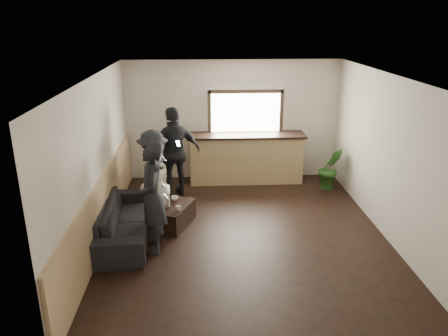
{
  "coord_description": "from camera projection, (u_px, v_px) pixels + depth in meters",
  "views": [
    {
      "loc": [
        -0.74,
        -7.02,
        3.73
      ],
      "look_at": [
        -0.34,
        0.4,
        1.13
      ],
      "focal_mm": 35.0,
      "sensor_mm": 36.0,
      "label": 1
    }
  ],
  "objects": [
    {
      "name": "room_shell",
      "position": [
        202.0,
        157.0,
        7.36
      ],
      "size": [
        5.01,
        6.01,
        2.8
      ],
      "color": "silver",
      "rests_on": "ground"
    },
    {
      "name": "ground",
      "position": [
        244.0,
        234.0,
        7.88
      ],
      "size": [
        5.0,
        6.0,
        0.01
      ],
      "primitive_type": "cube",
      "color": "black"
    },
    {
      "name": "person_b",
      "position": [
        153.0,
        188.0,
        7.79
      ],
      "size": [
        0.86,
        0.96,
        1.64
      ],
      "rotation": [
        0.0,
        0.0,
        -1.92
      ],
      "color": "beige",
      "rests_on": "ground"
    },
    {
      "name": "sofa",
      "position": [
        122.0,
        220.0,
        7.66
      ],
      "size": [
        1.03,
        2.33,
        0.66
      ],
      "primitive_type": "imported",
      "rotation": [
        0.0,
        0.0,
        1.63
      ],
      "color": "black",
      "rests_on": "ground"
    },
    {
      "name": "person_d",
      "position": [
        175.0,
        153.0,
        9.25
      ],
      "size": [
        1.24,
        0.91,
        1.96
      ],
      "rotation": [
        0.0,
        0.0,
        -2.72
      ],
      "color": "black",
      "rests_on": "ground"
    },
    {
      "name": "person_a",
      "position": [
        152.0,
        198.0,
        7.05
      ],
      "size": [
        0.54,
        0.75,
        1.89
      ],
      "rotation": [
        0.0,
        0.0,
        -1.43
      ],
      "color": "black",
      "rests_on": "ground"
    },
    {
      "name": "person_c",
      "position": [
        154.0,
        170.0,
        8.69
      ],
      "size": [
        0.72,
        1.12,
        1.63
      ],
      "rotation": [
        0.0,
        0.0,
        -1.46
      ],
      "color": "black",
      "rests_on": "ground"
    },
    {
      "name": "cup_b",
      "position": [
        178.0,
        208.0,
        7.87
      ],
      "size": [
        0.1,
        0.1,
        0.09
      ],
      "primitive_type": "imported",
      "rotation": [
        0.0,
        0.0,
        0.0
      ],
      "color": "silver",
      "rests_on": "coffee_table"
    },
    {
      "name": "cup_a",
      "position": [
        175.0,
        198.0,
        8.28
      ],
      "size": [
        0.18,
        0.18,
        0.1
      ],
      "primitive_type": "imported",
      "rotation": [
        0.0,
        0.0,
        2.3
      ],
      "color": "silver",
      "rests_on": "coffee_table"
    },
    {
      "name": "bar_counter",
      "position": [
        246.0,
        155.0,
        10.22
      ],
      "size": [
        2.7,
        0.68,
        2.13
      ],
      "color": "#A38858",
      "rests_on": "ground"
    },
    {
      "name": "coffee_table",
      "position": [
        174.0,
        215.0,
        8.15
      ],
      "size": [
        0.8,
        1.02,
        0.4
      ],
      "primitive_type": "cube",
      "rotation": [
        0.0,
        0.0,
        -0.38
      ],
      "color": "black",
      "rests_on": "ground"
    },
    {
      "name": "potted_plant",
      "position": [
        330.0,
        168.0,
        9.82
      ],
      "size": [
        0.57,
        0.47,
        0.96
      ],
      "primitive_type": "imported",
      "rotation": [
        0.0,
        0.0,
        0.1
      ],
      "color": "#2D6623",
      "rests_on": "ground"
    }
  ]
}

